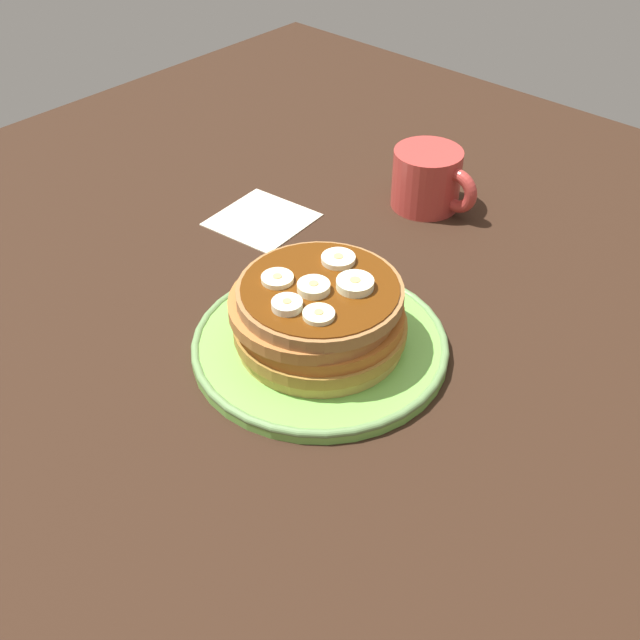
{
  "coord_description": "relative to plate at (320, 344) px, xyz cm",
  "views": [
    {
      "loc": [
        40.66,
        -44.83,
        52.59
      ],
      "look_at": [
        0.0,
        0.0,
        3.91
      ],
      "focal_mm": 44.72,
      "sensor_mm": 36.0,
      "label": 1
    }
  ],
  "objects": [
    {
      "name": "pancake_stack",
      "position": [
        -0.1,
        -0.22,
        3.74
      ],
      "size": [
        17.43,
        17.34,
        6.75
      ],
      "color": "tan",
      "rests_on": "plate"
    },
    {
      "name": "banana_slice_4",
      "position": [
        -1.48,
        4.31,
        7.39
      ],
      "size": [
        3.39,
        3.39,
        0.82
      ],
      "color": "beige",
      "rests_on": "pancake_stack"
    },
    {
      "name": "coffee_mug",
      "position": [
        -8.91,
        30.15,
        3.09
      ],
      "size": [
        11.74,
        8.63,
        7.54
      ],
      "color": "#B23833",
      "rests_on": "ground_plane"
    },
    {
      "name": "banana_slice_2",
      "position": [
        2.97,
        -3.44,
        7.34
      ],
      "size": [
        2.95,
        2.95,
        0.71
      ],
      "color": "#EDEBB7",
      "rests_on": "pancake_stack"
    },
    {
      "name": "banana_slice_1",
      "position": [
        -3.62,
        -2.05,
        7.36
      ],
      "size": [
        3.12,
        3.12,
        0.75
      ],
      "color": "#F6EAB7",
      "rests_on": "pancake_stack"
    },
    {
      "name": "ground_plane",
      "position": [
        0.0,
        0.0,
        -2.29
      ],
      "size": [
        140.0,
        140.0,
        3.0
      ],
      "primitive_type": "cube",
      "color": "black"
    },
    {
      "name": "banana_slice_5",
      "position": [
        -0.28,
        -4.46,
        7.49
      ],
      "size": [
        2.88,
        2.88,
        1.0
      ],
      "color": "#EBE7C6",
      "rests_on": "pancake_stack"
    },
    {
      "name": "plate",
      "position": [
        0.0,
        0.0,
        0.0
      ],
      "size": [
        25.69,
        25.69,
        1.47
      ],
      "color": "#72B74C",
      "rests_on": "ground_plane"
    },
    {
      "name": "banana_slice_3",
      "position": [
        2.53,
        2.11,
        7.53
      ],
      "size": [
        3.59,
        3.59,
        1.08
      ],
      "color": "#ECF3C6",
      "rests_on": "pancake_stack"
    },
    {
      "name": "napkin",
      "position": [
        -22.0,
        13.46,
        -0.64
      ],
      "size": [
        12.06,
        12.06,
        0.3
      ],
      "primitive_type": "cube",
      "rotation": [
        0.0,
        0.0,
        0.1
      ],
      "color": "beige",
      "rests_on": "ground_plane"
    },
    {
      "name": "banana_slice_0",
      "position": [
        -0.01,
        -0.89,
        7.51
      ],
      "size": [
        3.13,
        3.13,
        1.05
      ],
      "color": "#F3EDBE",
      "rests_on": "pancake_stack"
    }
  ]
}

